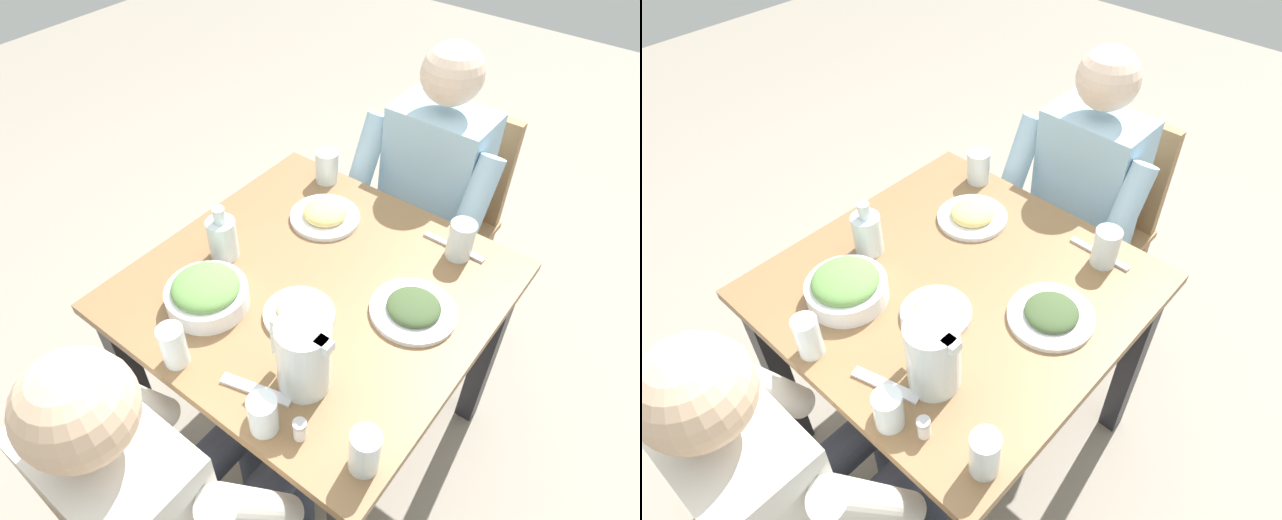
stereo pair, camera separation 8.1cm
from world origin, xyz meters
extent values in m
plane|color=gray|center=(0.00, 0.00, 0.00)|extent=(8.00, 8.00, 0.00)
cube|color=olive|center=(0.00, 0.00, 0.74)|extent=(0.89, 0.89, 0.03)
cube|color=#232328|center=(-0.39, -0.39, 0.36)|extent=(0.06, 0.06, 0.73)
cube|color=#232328|center=(0.39, -0.39, 0.36)|extent=(0.06, 0.06, 0.73)
cube|color=#232328|center=(0.39, 0.39, 0.36)|extent=(0.06, 0.06, 0.73)
cube|color=#997047|center=(-0.16, -0.87, 0.22)|extent=(0.04, 0.04, 0.44)
cube|color=#997047|center=(0.18, -0.87, 0.22)|extent=(0.04, 0.04, 0.44)
cube|color=#997047|center=(-0.16, -0.53, 0.22)|extent=(0.04, 0.04, 0.44)
cube|color=#997047|center=(0.18, -0.53, 0.22)|extent=(0.04, 0.04, 0.44)
cube|color=#997047|center=(0.01, -0.70, 0.45)|extent=(0.40, 0.40, 0.03)
cube|color=#997047|center=(0.01, -0.88, 0.67)|extent=(0.38, 0.04, 0.42)
cube|color=#997047|center=(0.10, 0.53, 0.22)|extent=(0.04, 0.04, 0.44)
cube|color=#9EC6E0|center=(0.01, -0.67, 0.71)|extent=(0.32, 0.20, 0.50)
sphere|color=beige|center=(0.01, -0.67, 1.08)|extent=(0.19, 0.19, 0.19)
cylinder|color=#2D3342|center=(-0.07, -0.48, 0.43)|extent=(0.11, 0.38, 0.11)
cylinder|color=#2D3342|center=(-0.07, -0.29, 0.23)|extent=(0.10, 0.10, 0.46)
cylinder|color=#9EC6E0|center=(-0.19, -0.53, 0.74)|extent=(0.08, 0.23, 0.37)
cylinder|color=#2D3342|center=(0.10, -0.48, 0.43)|extent=(0.11, 0.38, 0.11)
cylinder|color=#2D3342|center=(0.10, -0.29, 0.23)|extent=(0.10, 0.10, 0.46)
cylinder|color=#9EC6E0|center=(0.21, -0.53, 0.74)|extent=(0.08, 0.23, 0.37)
cube|color=silver|center=(-0.07, 0.67, 0.71)|extent=(0.32, 0.20, 0.50)
sphere|color=#DBB28E|center=(-0.07, 0.67, 1.08)|extent=(0.19, 0.19, 0.19)
cylinder|color=#2D3342|center=(0.01, 0.48, 0.43)|extent=(0.11, 0.38, 0.11)
cylinder|color=#2D3342|center=(0.01, 0.29, 0.23)|extent=(0.10, 0.10, 0.46)
cylinder|color=silver|center=(0.13, 0.53, 0.74)|extent=(0.08, 0.23, 0.37)
cylinder|color=#2D3342|center=(-0.16, 0.48, 0.43)|extent=(0.11, 0.38, 0.11)
cylinder|color=#2D3342|center=(-0.16, 0.29, 0.23)|extent=(0.10, 0.10, 0.46)
cylinder|color=silver|center=(-0.27, 0.53, 0.74)|extent=(0.08, 0.23, 0.37)
cylinder|color=silver|center=(-0.17, 0.26, 0.85)|extent=(0.12, 0.12, 0.19)
cube|color=silver|center=(-0.10, 0.26, 0.86)|extent=(0.02, 0.02, 0.11)
cube|color=silver|center=(-0.22, 0.26, 0.93)|extent=(0.04, 0.03, 0.02)
cylinder|color=white|center=(0.17, 0.22, 0.78)|extent=(0.21, 0.21, 0.05)
ellipsoid|color=#608E47|center=(0.17, 0.22, 0.82)|extent=(0.17, 0.17, 0.06)
cylinder|color=white|center=(0.14, -0.23, 0.76)|extent=(0.21, 0.21, 0.01)
ellipsoid|color=#E0C670|center=(0.14, -0.23, 0.78)|extent=(0.13, 0.13, 0.05)
cylinder|color=white|center=(-0.04, 0.11, 0.76)|extent=(0.18, 0.18, 0.01)
ellipsoid|color=#B7AD89|center=(-0.04, 0.11, 0.78)|extent=(0.11, 0.11, 0.04)
cylinder|color=white|center=(-0.26, -0.07, 0.76)|extent=(0.22, 0.22, 0.01)
ellipsoid|color=#3D512D|center=(-0.26, -0.07, 0.78)|extent=(0.14, 0.14, 0.04)
cylinder|color=silver|center=(-0.17, 0.39, 0.80)|extent=(0.06, 0.06, 0.09)
cylinder|color=silver|center=(0.26, -0.39, 0.81)|extent=(0.07, 0.07, 0.11)
cylinder|color=silver|center=(-0.39, 0.34, 0.81)|extent=(0.06, 0.06, 0.11)
cylinder|color=silver|center=(0.10, 0.39, 0.81)|extent=(0.06, 0.06, 0.11)
cylinder|color=silver|center=(-0.25, -0.33, 0.81)|extent=(0.07, 0.07, 0.11)
cylinder|color=silver|center=(0.27, 0.07, 0.82)|extent=(0.08, 0.08, 0.12)
cylinder|color=#993333|center=(0.27, 0.07, 0.79)|extent=(0.07, 0.07, 0.07)
cylinder|color=silver|center=(0.27, 0.07, 0.90)|extent=(0.03, 0.03, 0.04)
cylinder|color=white|center=(-0.25, 0.37, 0.78)|extent=(0.03, 0.03, 0.04)
cylinder|color=#B2B2B7|center=(-0.25, 0.37, 0.81)|extent=(0.03, 0.03, 0.01)
cube|color=silver|center=(-0.10, 0.34, 0.76)|extent=(0.17, 0.07, 0.01)
cube|color=silver|center=(-0.22, -0.35, 0.76)|extent=(0.19, 0.02, 0.01)
camera|label=1|loc=(-0.63, 0.80, 1.83)|focal=31.32mm
camera|label=2|loc=(-0.70, 0.74, 1.83)|focal=31.32mm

